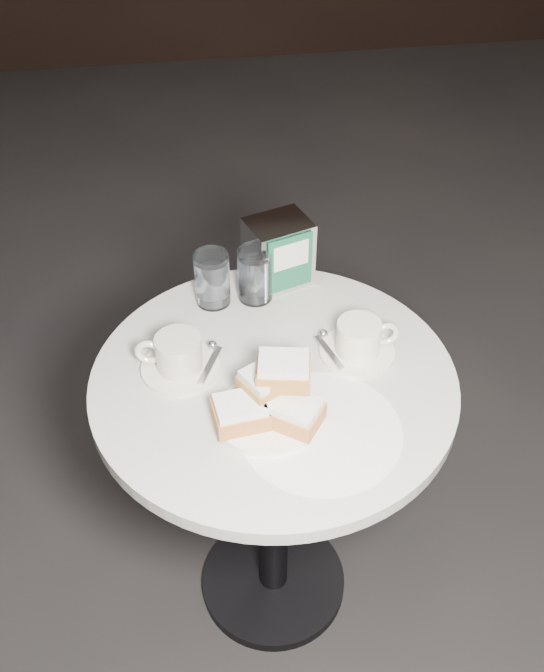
{
  "coord_description": "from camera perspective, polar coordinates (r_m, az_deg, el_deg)",
  "views": [
    {
      "loc": [
        -0.16,
        -1.0,
        1.74
      ],
      "look_at": [
        0.0,
        0.02,
        0.83
      ],
      "focal_mm": 40.0,
      "sensor_mm": 36.0,
      "label": 1
    }
  ],
  "objects": [
    {
      "name": "cafe_table",
      "position": [
        1.57,
        0.12,
        -8.25
      ],
      "size": [
        0.7,
        0.7,
        0.74
      ],
      "color": "black",
      "rests_on": "ground"
    },
    {
      "name": "water_glass_left",
      "position": [
        1.56,
        -4.57,
        4.32
      ],
      "size": [
        0.09,
        0.09,
        0.12
      ],
      "rotation": [
        0.0,
        0.0,
        -0.3
      ],
      "color": "white",
      "rests_on": "cafe_table"
    },
    {
      "name": "napkin_dispenser",
      "position": [
        1.61,
        0.51,
        6.4
      ],
      "size": [
        0.15,
        0.14,
        0.15
      ],
      "rotation": [
        0.0,
        0.0,
        0.31
      ],
      "color": "silver",
      "rests_on": "cafe_table"
    },
    {
      "name": "sugar_spill",
      "position": [
        1.33,
        3.7,
        -7.16
      ],
      "size": [
        0.32,
        0.32,
        0.0
      ],
      "primitive_type": "cylinder",
      "rotation": [
        0.0,
        0.0,
        -0.09
      ],
      "color": "white",
      "rests_on": "cafe_table"
    },
    {
      "name": "water_glass_right",
      "position": [
        1.57,
        -1.3,
        4.65
      ],
      "size": [
        0.08,
        0.08,
        0.12
      ],
      "rotation": [
        0.0,
        0.0,
        0.14
      ],
      "color": "silver",
      "rests_on": "cafe_table"
    },
    {
      "name": "coffee_cup_left",
      "position": [
        1.42,
        -7.14,
        -1.56
      ],
      "size": [
        0.18,
        0.18,
        0.08
      ],
      "rotation": [
        0.0,
        0.0,
        -0.18
      ],
      "color": "silver",
      "rests_on": "cafe_table"
    },
    {
      "name": "beignet_plate",
      "position": [
        1.32,
        -0.14,
        -4.9
      ],
      "size": [
        0.22,
        0.22,
        0.12
      ],
      "rotation": [
        0.0,
        0.0,
        -0.2
      ],
      "color": "white",
      "rests_on": "cafe_table"
    },
    {
      "name": "coffee_cup_right",
      "position": [
        1.46,
        6.63,
        -0.38
      ],
      "size": [
        0.16,
        0.15,
        0.08
      ],
      "rotation": [
        0.0,
        0.0,
        0.02
      ],
      "color": "white",
      "rests_on": "cafe_table"
    },
    {
      "name": "ground",
      "position": [
        2.02,
        0.09,
        -18.32
      ],
      "size": [
        7.0,
        7.0,
        0.0
      ],
      "primitive_type": "plane",
      "color": "black",
      "rests_on": "ground"
    }
  ]
}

